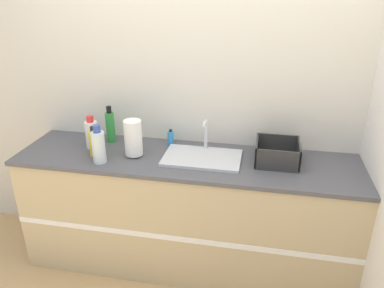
{
  "coord_description": "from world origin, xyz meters",
  "views": [
    {
      "loc": [
        0.49,
        -1.98,
        2.03
      ],
      "look_at": [
        0.04,
        0.26,
        1.02
      ],
      "focal_mm": 35.0,
      "sensor_mm": 36.0,
      "label": 1
    }
  ],
  "objects_px": {
    "paper_towel_roll": "(133,138)",
    "bottle_green": "(110,126)",
    "dish_rack": "(277,155)",
    "soap_dispenser": "(171,138)",
    "bottle_clear": "(99,146)",
    "bottle_white_spray": "(92,134)",
    "bottle_yellow": "(95,143)",
    "sink": "(202,157)"
  },
  "relations": [
    {
      "from": "paper_towel_roll",
      "to": "bottle_green",
      "type": "bearing_deg",
      "value": 140.97
    },
    {
      "from": "dish_rack",
      "to": "soap_dispenser",
      "type": "bearing_deg",
      "value": 169.45
    },
    {
      "from": "paper_towel_roll",
      "to": "soap_dispenser",
      "type": "distance_m",
      "value": 0.32
    },
    {
      "from": "paper_towel_roll",
      "to": "soap_dispenser",
      "type": "bearing_deg",
      "value": 49.2
    },
    {
      "from": "paper_towel_roll",
      "to": "bottle_clear",
      "type": "relative_size",
      "value": 0.98
    },
    {
      "from": "dish_rack",
      "to": "bottle_white_spray",
      "type": "height_order",
      "value": "bottle_white_spray"
    },
    {
      "from": "bottle_yellow",
      "to": "bottle_clear",
      "type": "relative_size",
      "value": 0.8
    },
    {
      "from": "paper_towel_roll",
      "to": "bottle_yellow",
      "type": "distance_m",
      "value": 0.27
    },
    {
      "from": "bottle_green",
      "to": "bottle_yellow",
      "type": "bearing_deg",
      "value": -93.62
    },
    {
      "from": "bottle_green",
      "to": "bottle_clear",
      "type": "bearing_deg",
      "value": -80.18
    },
    {
      "from": "bottle_yellow",
      "to": "soap_dispenser",
      "type": "distance_m",
      "value": 0.55
    },
    {
      "from": "bottle_green",
      "to": "soap_dispenser",
      "type": "height_order",
      "value": "bottle_green"
    },
    {
      "from": "paper_towel_roll",
      "to": "bottle_green",
      "type": "relative_size",
      "value": 0.93
    },
    {
      "from": "bottle_clear",
      "to": "soap_dispenser",
      "type": "xyz_separation_m",
      "value": [
        0.4,
        0.38,
        -0.06
      ]
    },
    {
      "from": "sink",
      "to": "bottle_white_spray",
      "type": "distance_m",
      "value": 0.82
    },
    {
      "from": "bottle_yellow",
      "to": "bottle_white_spray",
      "type": "height_order",
      "value": "bottle_white_spray"
    },
    {
      "from": "bottle_clear",
      "to": "bottle_white_spray",
      "type": "bearing_deg",
      "value": 124.98
    },
    {
      "from": "bottle_yellow",
      "to": "soap_dispenser",
      "type": "height_order",
      "value": "bottle_yellow"
    },
    {
      "from": "sink",
      "to": "bottle_yellow",
      "type": "distance_m",
      "value": 0.75
    },
    {
      "from": "sink",
      "to": "bottle_yellow",
      "type": "relative_size",
      "value": 2.49
    },
    {
      "from": "bottle_clear",
      "to": "bottle_green",
      "type": "xyz_separation_m",
      "value": [
        -0.06,
        0.35,
        0.01
      ]
    },
    {
      "from": "bottle_green",
      "to": "paper_towel_roll",
      "type": "bearing_deg",
      "value": -39.03
    },
    {
      "from": "bottle_yellow",
      "to": "bottle_green",
      "type": "height_order",
      "value": "bottle_green"
    },
    {
      "from": "paper_towel_roll",
      "to": "dish_rack",
      "type": "height_order",
      "value": "paper_towel_roll"
    },
    {
      "from": "dish_rack",
      "to": "bottle_clear",
      "type": "bearing_deg",
      "value": -168.66
    },
    {
      "from": "paper_towel_roll",
      "to": "bottle_white_spray",
      "type": "bearing_deg",
      "value": 167.57
    },
    {
      "from": "bottle_yellow",
      "to": "bottle_clear",
      "type": "xyz_separation_m",
      "value": [
        0.08,
        -0.1,
        0.02
      ]
    },
    {
      "from": "sink",
      "to": "soap_dispenser",
      "type": "relative_size",
      "value": 4.4
    },
    {
      "from": "bottle_yellow",
      "to": "bottle_clear",
      "type": "bearing_deg",
      "value": -52.48
    },
    {
      "from": "bottle_yellow",
      "to": "dish_rack",
      "type": "bearing_deg",
      "value": 6.22
    },
    {
      "from": "bottle_yellow",
      "to": "soap_dispenser",
      "type": "relative_size",
      "value": 1.76
    },
    {
      "from": "paper_towel_roll",
      "to": "dish_rack",
      "type": "bearing_deg",
      "value": 5.4
    },
    {
      "from": "sink",
      "to": "dish_rack",
      "type": "xyz_separation_m",
      "value": [
        0.5,
        0.05,
        0.04
      ]
    },
    {
      "from": "sink",
      "to": "bottle_white_spray",
      "type": "height_order",
      "value": "bottle_white_spray"
    },
    {
      "from": "paper_towel_roll",
      "to": "bottle_clear",
      "type": "height_order",
      "value": "bottle_clear"
    },
    {
      "from": "bottle_white_spray",
      "to": "bottle_clear",
      "type": "height_order",
      "value": "bottle_clear"
    },
    {
      "from": "bottle_yellow",
      "to": "soap_dispenser",
      "type": "bearing_deg",
      "value": 30.61
    },
    {
      "from": "bottle_white_spray",
      "to": "soap_dispenser",
      "type": "xyz_separation_m",
      "value": [
        0.55,
        0.16,
        -0.05
      ]
    },
    {
      "from": "dish_rack",
      "to": "bottle_green",
      "type": "relative_size",
      "value": 1.03
    },
    {
      "from": "dish_rack",
      "to": "bottle_yellow",
      "type": "distance_m",
      "value": 1.25
    },
    {
      "from": "sink",
      "to": "bottle_white_spray",
      "type": "relative_size",
      "value": 2.18
    },
    {
      "from": "paper_towel_roll",
      "to": "bottle_white_spray",
      "type": "distance_m",
      "value": 0.35
    }
  ]
}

